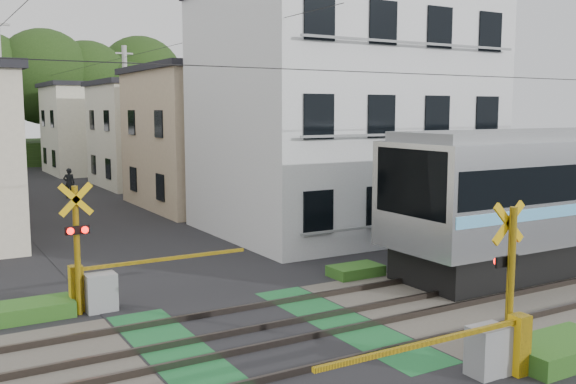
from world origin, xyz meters
TOP-DOWN VIEW (x-y plane):
  - ground at (0.00, 0.00)m, footprint 120.00×120.00m
  - track_bed at (0.00, 0.00)m, footprint 120.00×120.00m
  - crossing_signal_near at (2.59, -3.65)m, footprint 4.74×0.65m
  - crossing_signal_far at (-2.59, 3.65)m, footprint 4.74×0.65m
  - apartment_block at (8.50, 9.49)m, footprint 10.20×8.36m
  - houses_row at (0.25, 25.92)m, footprint 22.07×31.35m
  - tree_hill at (1.46, 48.51)m, footprint 40.00×12.28m
  - catenary at (6.00, 0.03)m, footprint 60.00×5.04m
  - utility_poles at (-1.05, 23.01)m, footprint 7.90×42.00m
  - pedestrian at (1.00, 24.07)m, footprint 0.67×0.52m
  - weed_patches at (1.76, -0.09)m, footprint 10.25×8.80m

SIDE VIEW (x-z plane):
  - ground at x=0.00m, z-range 0.00..0.00m
  - track_bed at x=0.00m, z-range -0.03..0.11m
  - weed_patches at x=1.76m, z-range -0.02..0.38m
  - crossing_signal_near at x=2.59m, z-range -0.83..2.25m
  - crossing_signal_far at x=-2.59m, z-range -0.83..2.25m
  - pedestrian at x=1.00m, z-range 0.00..1.63m
  - houses_row at x=0.25m, z-range -0.16..6.64m
  - catenary at x=6.00m, z-range 0.20..7.20m
  - utility_poles at x=-1.05m, z-range 0.08..8.08m
  - apartment_block at x=8.50m, z-range 0.01..9.31m
  - tree_hill at x=1.46m, z-range -0.19..11.56m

